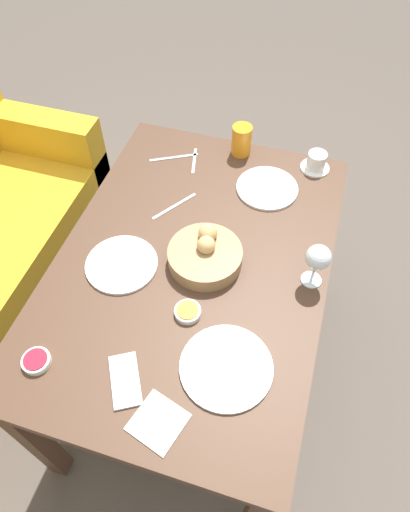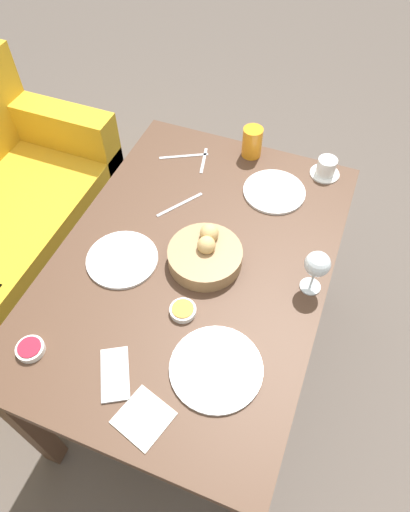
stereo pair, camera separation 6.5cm
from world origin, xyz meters
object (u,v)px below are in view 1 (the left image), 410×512
Objects in this scene: coffee_cup at (316,162)px; fork_silver at (174,206)px; napkin at (158,422)px; plate_far_center at (122,264)px; jam_bowl_honey at (188,312)px; cell_phone at (125,380)px; spoon_coffee at (194,161)px; plate_near_left at (226,367)px; wine_glass at (318,258)px; jam_bowl_berry at (36,361)px; juice_glass at (242,140)px; bread_basket at (205,254)px; knife_silver at (174,157)px; plate_near_right at (267,188)px.

fork_silver is (-0.34, 0.44, -0.03)m from coffee_cup.
plate_far_center is at bearing 33.49° from napkin.
jam_bowl_honey is 0.47× the size of cell_phone.
coffee_cup is 1.08m from napkin.
plate_near_left is at bearing -156.39° from spoon_coffee.
jam_bowl_berry is at bearing 126.01° from wine_glass.
coffee_cup is at bearing -52.35° from fork_silver.
juice_glass is at bearing 11.69° from plate_near_left.
bread_basket is 0.54m from juice_glass.
knife_silver is at bearing 11.04° from cell_phone.
plate_near_left is at bearing -65.44° from cell_phone.
bread_basket reaches higher than fork_silver.
spoon_coffee is (0.64, 0.19, -0.01)m from jam_bowl_honey.
juice_glass is 1.50× the size of jam_bowl_berry.
plate_near_left is 3.24× the size of jam_bowl_honey.
bread_basket is 0.92× the size of plate_near_left.
plate_far_center is at bearing 160.47° from juice_glass.
knife_silver is at bearing 28.56° from plate_near_left.
plate_near_right and plate_far_center have the same top height.
fork_silver is 0.95× the size of knife_silver.
plate_near_right is 1.59× the size of spoon_coffee.
knife_silver is (0.44, 0.26, -0.03)m from bread_basket.
coffee_cup reaches higher than plate_near_left.
juice_glass reaches higher than spoon_coffee.
plate_near_left is 1.55× the size of fork_silver.
napkin is at bearing 151.04° from wine_glass.
spoon_coffee is (0.07, 0.30, -0.00)m from plate_near_right.
coffee_cup is 0.78× the size of spoon_coffee.
wine_glass is 0.84m from jam_bowl_berry.
spoon_coffee is at bearing -9.92° from jam_bowl_berry.
plate_near_left is at bearing -147.78° from fork_silver.
juice_glass is at bearing 3.00° from napkin.
juice_glass is 1.08× the size of coffee_cup.
wine_glass is at bearing -28.96° from napkin.
wine_glass reaches higher than cell_phone.
bread_basket is at bearing -158.04° from spoon_coffee.
plate_near_left is at bearing -74.85° from jam_bowl_berry.
juice_glass reaches higher than plate_near_left.
spoon_coffee is (0.54, -0.07, -0.00)m from plate_far_center.
napkin is at bearing -163.90° from fork_silver.
plate_near_right is 0.22m from coffee_cup.
plate_near_right is 0.43m from wine_glass.
wine_glass is at bearing -125.00° from knife_silver.
plate_near_right reaches higher than cell_phone.
knife_silver is at bearing 17.02° from napkin.
jam_bowl_honey is at bearing 124.28° from wine_glass.
plate_near_left and plate_far_center have the same top height.
plate_near_right is 0.34m from fork_silver.
bread_basket is 2.16× the size of coffee_cup.
wine_glass is 1.99× the size of jam_bowl_honey.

